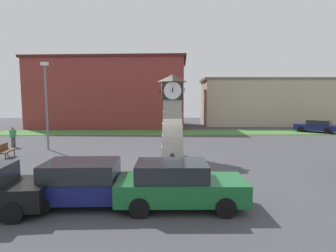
{
  "coord_description": "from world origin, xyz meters",
  "views": [
    {
      "loc": [
        -0.21,
        -15.03,
        3.65
      ],
      "look_at": [
        0.16,
        2.51,
        1.88
      ],
      "focal_mm": 28.0,
      "sensor_mm": 36.0,
      "label": 1
    }
  ],
  "objects_px": {
    "pedestrian_near_bench": "(13,136)",
    "car_by_building": "(179,184)",
    "bollard_mid_row": "(172,161)",
    "street_lamp_far_side": "(46,100)",
    "car_near_tower": "(88,182)",
    "bench": "(5,150)",
    "clock_tower": "(172,117)",
    "car_far_lot": "(317,126)",
    "bollard_near_tower": "(183,170)"
  },
  "relations": [
    {
      "from": "car_near_tower",
      "to": "street_lamp_far_side",
      "type": "bearing_deg",
      "value": 119.69
    },
    {
      "from": "bollard_mid_row",
      "to": "car_by_building",
      "type": "distance_m",
      "value": 4.63
    },
    {
      "from": "car_by_building",
      "to": "bollard_near_tower",
      "type": "bearing_deg",
      "value": 82.49
    },
    {
      "from": "pedestrian_near_bench",
      "to": "street_lamp_far_side",
      "type": "bearing_deg",
      "value": -19.49
    },
    {
      "from": "bollard_near_tower",
      "to": "car_far_lot",
      "type": "bearing_deg",
      "value": 46.36
    },
    {
      "from": "car_near_tower",
      "to": "car_far_lot",
      "type": "distance_m",
      "value": 27.88
    },
    {
      "from": "clock_tower",
      "to": "car_by_building",
      "type": "relative_size",
      "value": 1.2
    },
    {
      "from": "car_near_tower",
      "to": "pedestrian_near_bench",
      "type": "height_order",
      "value": "pedestrian_near_bench"
    },
    {
      "from": "bollard_near_tower",
      "to": "bench",
      "type": "distance_m",
      "value": 11.72
    },
    {
      "from": "bollard_near_tower",
      "to": "pedestrian_near_bench",
      "type": "height_order",
      "value": "pedestrian_near_bench"
    },
    {
      "from": "clock_tower",
      "to": "pedestrian_near_bench",
      "type": "relative_size",
      "value": 3.31
    },
    {
      "from": "bench",
      "to": "street_lamp_far_side",
      "type": "relative_size",
      "value": 0.26
    },
    {
      "from": "pedestrian_near_bench",
      "to": "car_far_lot",
      "type": "bearing_deg",
      "value": 16.37
    },
    {
      "from": "clock_tower",
      "to": "bench",
      "type": "relative_size",
      "value": 3.13
    },
    {
      "from": "bollard_near_tower",
      "to": "car_near_tower",
      "type": "distance_m",
      "value": 4.43
    },
    {
      "from": "car_by_building",
      "to": "pedestrian_near_bench",
      "type": "relative_size",
      "value": 2.76
    },
    {
      "from": "car_by_building",
      "to": "clock_tower",
      "type": "bearing_deg",
      "value": 89.53
    },
    {
      "from": "bench",
      "to": "pedestrian_near_bench",
      "type": "xyz_separation_m",
      "value": [
        -1.69,
        3.95,
        0.37
      ]
    },
    {
      "from": "clock_tower",
      "to": "bench",
      "type": "distance_m",
      "value": 10.63
    },
    {
      "from": "car_near_tower",
      "to": "street_lamp_far_side",
      "type": "distance_m",
      "value": 12.02
    },
    {
      "from": "bollard_near_tower",
      "to": "car_near_tower",
      "type": "xyz_separation_m",
      "value": [
        -3.53,
        -2.66,
        0.33
      ]
    },
    {
      "from": "bollard_mid_row",
      "to": "clock_tower",
      "type": "bearing_deg",
      "value": 87.86
    },
    {
      "from": "street_lamp_far_side",
      "to": "car_far_lot",
      "type": "bearing_deg",
      "value": 20.48
    },
    {
      "from": "car_near_tower",
      "to": "bench",
      "type": "distance_m",
      "value": 10.28
    },
    {
      "from": "car_by_building",
      "to": "street_lamp_far_side",
      "type": "distance_m",
      "value": 14.06
    },
    {
      "from": "bollard_mid_row",
      "to": "car_by_building",
      "type": "xyz_separation_m",
      "value": [
        0.05,
        -4.62,
        0.31
      ]
    },
    {
      "from": "car_far_lot",
      "to": "bollard_near_tower",
      "type": "bearing_deg",
      "value": -133.64
    },
    {
      "from": "car_near_tower",
      "to": "bench",
      "type": "xyz_separation_m",
      "value": [
        -7.23,
        7.3,
        -0.25
      ]
    },
    {
      "from": "car_by_building",
      "to": "pedestrian_near_bench",
      "type": "bearing_deg",
      "value": 136.1
    },
    {
      "from": "bollard_near_tower",
      "to": "street_lamp_far_side",
      "type": "height_order",
      "value": "street_lamp_far_side"
    },
    {
      "from": "car_near_tower",
      "to": "pedestrian_near_bench",
      "type": "bearing_deg",
      "value": 128.42
    },
    {
      "from": "bollard_mid_row",
      "to": "car_near_tower",
      "type": "height_order",
      "value": "car_near_tower"
    },
    {
      "from": "bollard_near_tower",
      "to": "bench",
      "type": "bearing_deg",
      "value": 156.69
    },
    {
      "from": "clock_tower",
      "to": "bollard_near_tower",
      "type": "height_order",
      "value": "clock_tower"
    },
    {
      "from": "pedestrian_near_bench",
      "to": "car_by_building",
      "type": "bearing_deg",
      "value": -43.9
    },
    {
      "from": "bench",
      "to": "street_lamp_far_side",
      "type": "distance_m",
      "value": 4.46
    },
    {
      "from": "bench",
      "to": "bollard_mid_row",
      "type": "bearing_deg",
      "value": -16.4
    },
    {
      "from": "bollard_near_tower",
      "to": "car_by_building",
      "type": "bearing_deg",
      "value": -97.51
    },
    {
      "from": "clock_tower",
      "to": "bollard_mid_row",
      "type": "distance_m",
      "value": 3.73
    },
    {
      "from": "bollard_mid_row",
      "to": "pedestrian_near_bench",
      "type": "distance_m",
      "value": 13.9
    },
    {
      "from": "car_near_tower",
      "to": "car_far_lot",
      "type": "xyz_separation_m",
      "value": [
        19.75,
        19.68,
        -0.05
      ]
    },
    {
      "from": "clock_tower",
      "to": "street_lamp_far_side",
      "type": "distance_m",
      "value": 9.46
    },
    {
      "from": "clock_tower",
      "to": "bollard_near_tower",
      "type": "bearing_deg",
      "value": -85.91
    },
    {
      "from": "bollard_near_tower",
      "to": "car_far_lot",
      "type": "xyz_separation_m",
      "value": [
        16.22,
        17.01,
        0.28
      ]
    },
    {
      "from": "car_far_lot",
      "to": "pedestrian_near_bench",
      "type": "bearing_deg",
      "value": -163.63
    },
    {
      "from": "car_by_building",
      "to": "bench",
      "type": "relative_size",
      "value": 2.61
    },
    {
      "from": "bollard_mid_row",
      "to": "car_far_lot",
      "type": "xyz_separation_m",
      "value": [
        16.67,
        15.41,
        0.24
      ]
    },
    {
      "from": "car_far_lot",
      "to": "bench",
      "type": "xyz_separation_m",
      "value": [
        -26.99,
        -12.37,
        -0.2
      ]
    },
    {
      "from": "bollard_mid_row",
      "to": "street_lamp_far_side",
      "type": "distance_m",
      "value": 11.09
    },
    {
      "from": "car_far_lot",
      "to": "street_lamp_far_side",
      "type": "distance_m",
      "value": 27.41
    }
  ]
}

